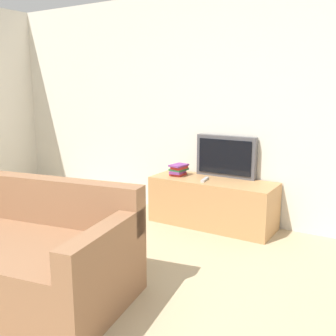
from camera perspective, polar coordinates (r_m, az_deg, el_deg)
wall_back at (r=4.61m, az=6.24°, el=8.79°), size 9.00×0.06×2.60m
tv_stand at (r=4.43m, az=6.47°, el=-5.00°), size 1.39×0.52×0.52m
television at (r=4.48m, az=8.41°, el=1.67°), size 0.70×0.09×0.47m
book_stack at (r=4.54m, az=1.53°, el=-0.25°), size 0.18×0.24×0.13m
remote_on_stand at (r=4.31m, az=5.37°, el=-1.68°), size 0.07×0.20×0.02m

